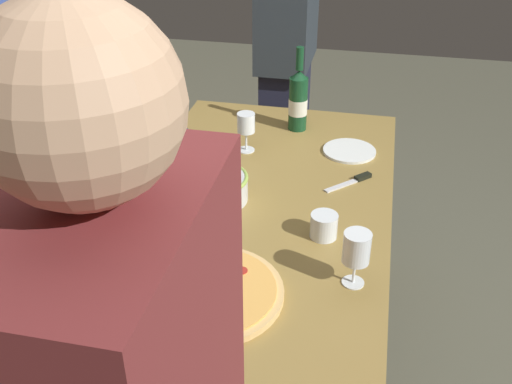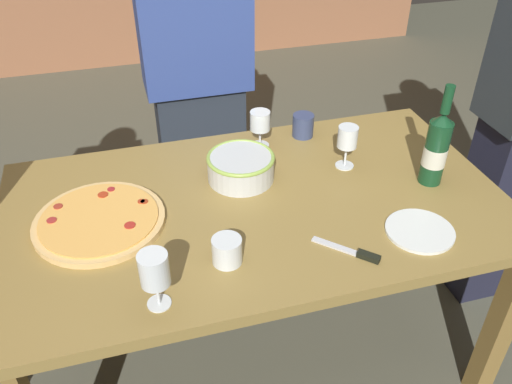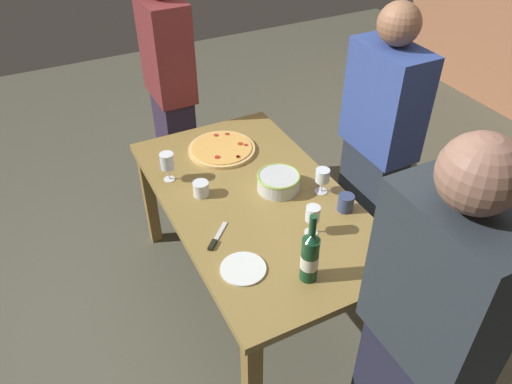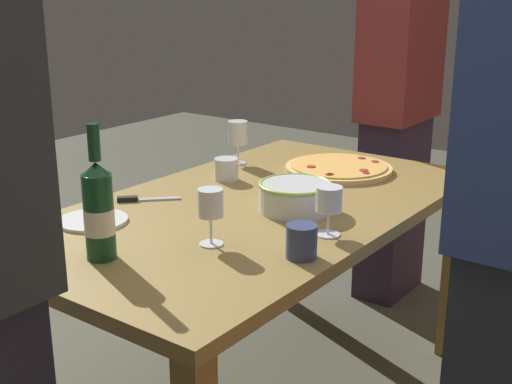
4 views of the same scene
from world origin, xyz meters
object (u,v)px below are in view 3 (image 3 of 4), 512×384
object	(u,v)px
cup_amber	(201,189)
pizza	(222,149)
wine_glass_near_pizza	(322,177)
wine_glass_far_left	(313,215)
serving_bowl	(279,181)
dining_table	(256,211)
pizza_knife	(216,239)
cup_ceramic	(346,203)
person_host	(378,145)
side_plate	(243,269)
person_guest_left	(171,91)
person_guest_right	(422,341)
wine_glass_by_bottle	(167,162)
wine_bottle	(310,256)

from	to	relation	value
cup_amber	pizza	bearing A→B (deg)	141.75
wine_glass_near_pizza	wine_glass_far_left	bearing A→B (deg)	-40.81
serving_bowl	dining_table	bearing A→B (deg)	-84.44
wine_glass_far_left	pizza	bearing A→B (deg)	-173.48
dining_table	pizza_knife	xyz separation A→B (m)	(0.20, -0.31, 0.10)
cup_ceramic	pizza_knife	distance (m)	0.68
serving_bowl	person_host	world-z (taller)	person_host
side_plate	cup_ceramic	bearing A→B (deg)	102.40
dining_table	serving_bowl	xyz separation A→B (m)	(-0.01, 0.14, 0.14)
side_plate	person_host	distance (m)	1.18
pizza	wine_glass_far_left	distance (m)	0.85
dining_table	person_guest_left	size ratio (longest dim) A/B	0.94
person_guest_left	person_guest_right	world-z (taller)	person_guest_right
person_guest_right	person_guest_left	bearing A→B (deg)	-0.80
person_guest_left	serving_bowl	bearing A→B (deg)	7.05
person_guest_right	side_plate	bearing A→B (deg)	23.28
wine_glass_near_pizza	cup_ceramic	bearing A→B (deg)	8.91
wine_glass_far_left	side_plate	size ratio (longest dim) A/B	0.76
pizza	wine_glass_by_bottle	world-z (taller)	wine_glass_by_bottle
dining_table	cup_amber	size ratio (longest dim) A/B	19.02
dining_table	cup_amber	bearing A→B (deg)	-121.86
pizza	wine_glass_far_left	world-z (taller)	wine_glass_far_left
person_guest_right	serving_bowl	bearing A→B (deg)	-7.08
pizza	person_host	size ratio (longest dim) A/B	0.24
person_host	side_plate	bearing A→B (deg)	20.69
wine_bottle	wine_glass_by_bottle	xyz separation A→B (m)	(-0.95, -0.30, -0.01)
pizza	dining_table	bearing A→B (deg)	-2.29
dining_table	wine_bottle	world-z (taller)	wine_bottle
pizza_knife	wine_glass_near_pizza	bearing A→B (deg)	98.25
cup_amber	pizza_knife	world-z (taller)	cup_amber
pizza	wine_glass_near_pizza	world-z (taller)	wine_glass_near_pizza
side_plate	person_guest_right	world-z (taller)	person_guest_right
pizza	serving_bowl	distance (m)	0.49
dining_table	side_plate	bearing A→B (deg)	-33.10
cup_ceramic	person_guest_right	bearing A→B (deg)	-17.69
dining_table	pizza	size ratio (longest dim) A/B	4.05
wine_glass_by_bottle	person_host	size ratio (longest dim) A/B	0.10
cup_amber	serving_bowl	bearing A→B (deg)	70.21
person_guest_left	cup_ceramic	bearing A→B (deg)	13.31
cup_amber	cup_ceramic	bearing A→B (deg)	53.91
wine_bottle	cup_ceramic	world-z (taller)	wine_bottle
pizza_knife	person_guest_right	xyz separation A→B (m)	(0.92, 0.41, 0.11)
pizza	cup_amber	distance (m)	0.43
wine_glass_by_bottle	pizza_knife	world-z (taller)	wine_glass_by_bottle
side_plate	person_guest_left	size ratio (longest dim) A/B	0.12
pizza_knife	wine_glass_far_left	bearing A→B (deg)	70.22
pizza_knife	person_guest_left	distance (m)	1.37
wine_glass_by_bottle	cup_amber	xyz separation A→B (m)	(0.20, 0.11, -0.08)
serving_bowl	wine_glass_near_pizza	size ratio (longest dim) A/B	1.63
wine_glass_far_left	person_guest_left	size ratio (longest dim) A/B	0.09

